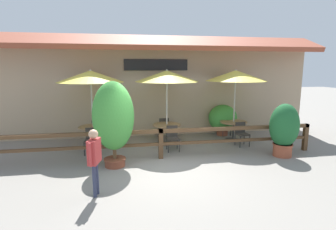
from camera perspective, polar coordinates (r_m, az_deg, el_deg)
name	(u,v)px	position (r m, az deg, el deg)	size (l,w,h in m)	color
ground_plane	(166,171)	(7.58, -0.44, -12.00)	(60.00, 60.00, 0.00)	gray
building_facade	(150,85)	(11.12, -3.83, 6.53)	(14.28, 1.49, 4.23)	tan
patio_railing	(161,137)	(8.35, -1.59, -4.88)	(10.40, 0.14, 0.95)	brown
patio_umbrella_near	(91,76)	(9.71, -16.51, 8.05)	(2.34, 2.34, 2.82)	#B7B2A8
dining_table_near	(93,130)	(9.96, -15.95, -3.26)	(1.06, 1.06, 0.77)	olive
chair_near_streetside	(91,139)	(9.25, -16.38, -5.11)	(0.44, 0.44, 0.87)	#332D28
chair_near_wallside	(97,129)	(10.73, -15.18, -2.98)	(0.48, 0.48, 0.87)	#332D28
patio_umbrella_middle	(167,76)	(9.70, -0.27, 8.46)	(2.34, 2.34, 2.82)	#B7B2A8
dining_table_middle	(167,128)	(9.95, -0.26, -2.88)	(1.06, 1.06, 0.77)	olive
chair_middle_streetside	(173,137)	(9.21, 1.01, -4.76)	(0.43, 0.43, 0.87)	#332D28
chair_middle_wallside	(164,127)	(10.76, -0.96, -2.58)	(0.43, 0.43, 0.87)	#332D28
patio_umbrella_far	(236,76)	(10.57, 14.52, 8.28)	(2.34, 2.34, 2.82)	#B7B2A8
dining_table_far	(233,125)	(10.80, 14.06, -2.15)	(1.06, 1.06, 0.77)	olive
chair_far_streetside	(242,133)	(10.16, 15.75, -3.72)	(0.45, 0.45, 0.87)	#332D28
chair_far_wallside	(226,124)	(11.50, 12.46, -1.99)	(0.47, 0.47, 0.87)	#332D28
potted_plant_broad_leaf	(284,129)	(9.31, 23.95, -2.70)	(0.95, 0.85, 1.74)	#9E4C33
potted_plant_tall_tropical	(113,118)	(7.67, -11.81, -0.62)	(1.19, 1.07, 2.51)	brown
potted_plant_small_flowering	(223,119)	(11.48, 11.83, -0.75)	(1.22, 1.10, 1.33)	brown
pedestrian	(94,154)	(6.08, -15.75, -8.12)	(0.28, 0.53, 1.54)	#2D334C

